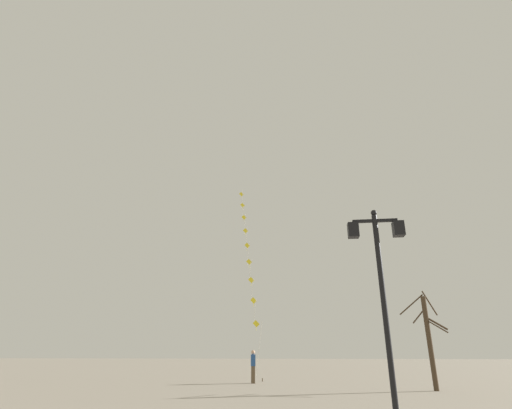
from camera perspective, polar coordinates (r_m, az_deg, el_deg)
ground_plane at (r=22.37m, az=3.53°, el=-24.78°), size 160.00×160.00×0.00m
twin_lantern_lamp_post at (r=10.77m, az=17.62°, el=-9.00°), size 1.47×0.28×5.26m
kite_train at (r=32.38m, az=-1.14°, el=-7.27°), size 3.55×11.89×16.95m
kite_flyer at (r=23.57m, az=-0.43°, el=-22.40°), size 0.31×0.62×1.71m
bare_tree at (r=20.72m, az=23.91°, el=-17.40°), size 1.92×1.62×4.37m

